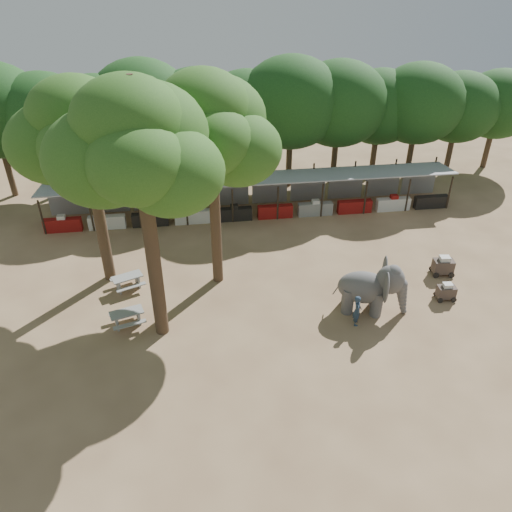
{
  "coord_description": "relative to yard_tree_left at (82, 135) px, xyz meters",
  "views": [
    {
      "loc": [
        -4.02,
        -17.04,
        16.01
      ],
      "look_at": [
        -1.0,
        5.0,
        2.0
      ],
      "focal_mm": 35.0,
      "sensor_mm": 36.0,
      "label": 1
    }
  ],
  "objects": [
    {
      "name": "handler",
      "position": [
        12.6,
        -5.95,
        -7.37
      ],
      "size": [
        0.52,
        0.67,
        1.67
      ],
      "primitive_type": "imported",
      "rotation": [
        0.0,
        0.0,
        1.35
      ],
      "color": "#26384C",
      "rests_on": "ground"
    },
    {
      "name": "yard_tree_back",
      "position": [
        6.0,
        -1.0,
        0.34
      ],
      "size": [
        7.1,
        6.9,
        11.36
      ],
      "color": "#332316",
      "rests_on": "ground"
    },
    {
      "name": "vendor_stalls",
      "position": [
        9.13,
        6.65,
        -7.02
      ],
      "size": [
        28.0,
        2.99,
        2.8
      ],
      "color": "gray",
      "rests_on": "ground"
    },
    {
      "name": "backdrop_trees",
      "position": [
        9.13,
        11.81,
        -2.69
      ],
      "size": [
        46.46,
        5.95,
        8.33
      ],
      "color": "#332316",
      "rests_on": "ground"
    },
    {
      "name": "cart_back",
      "position": [
        18.76,
        -2.4,
        -7.62
      ],
      "size": [
        1.3,
        0.93,
        1.19
      ],
      "rotation": [
        0.0,
        0.0,
        -0.12
      ],
      "color": "#372C27",
      "rests_on": "ground"
    },
    {
      "name": "picnic_table_near",
      "position": [
        1.45,
        -4.5,
        -7.68
      ],
      "size": [
        1.92,
        1.82,
        0.79
      ],
      "rotation": [
        0.0,
        0.0,
        0.28
      ],
      "color": "gray",
      "rests_on": "ground"
    },
    {
      "name": "ground",
      "position": [
        9.13,
        -7.19,
        -8.2
      ],
      "size": [
        100.0,
        100.0,
        0.0
      ],
      "primitive_type": "plane",
      "color": "brown",
      "rests_on": "ground"
    },
    {
      "name": "yard_tree_left",
      "position": [
        0.0,
        0.0,
        0.0
      ],
      "size": [
        7.1,
        6.9,
        11.02
      ],
      "color": "#332316",
      "rests_on": "ground"
    },
    {
      "name": "picnic_table_far",
      "position": [
        1.23,
        -1.39,
        -7.68
      ],
      "size": [
        2.02,
        1.94,
        0.8
      ],
      "rotation": [
        0.0,
        0.0,
        0.39
      ],
      "color": "gray",
      "rests_on": "ground"
    },
    {
      "name": "yard_tree_center",
      "position": [
        3.0,
        -5.0,
        1.01
      ],
      "size": [
        7.1,
        6.9,
        12.04
      ],
      "color": "#332316",
      "rests_on": "ground"
    },
    {
      "name": "elephant",
      "position": [
        13.64,
        -4.95,
        -6.81
      ],
      "size": [
        3.75,
        2.76,
        2.78
      ],
      "rotation": [
        0.0,
        0.0,
        -0.3
      ],
      "color": "#474545",
      "rests_on": "ground"
    },
    {
      "name": "cart_front",
      "position": [
        17.89,
        -4.63,
        -7.71
      ],
      "size": [
        1.06,
        0.73,
        1.0
      ],
      "rotation": [
        0.0,
        0.0,
        -0.07
      ],
      "color": "#372C27",
      "rests_on": "ground"
    }
  ]
}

